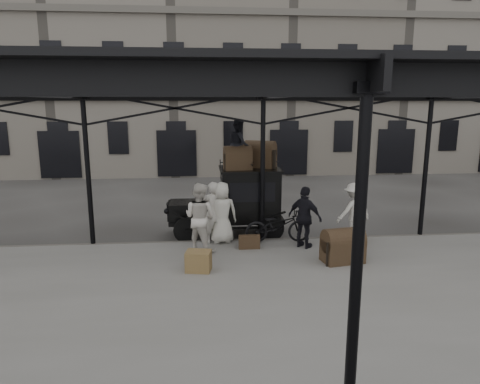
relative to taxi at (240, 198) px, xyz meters
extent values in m
plane|color=#383533|center=(0.59, -2.97, -1.20)|extent=(120.00, 120.00, 0.00)
cube|color=slate|center=(0.59, -4.97, -1.13)|extent=(28.00, 8.00, 0.15)
cylinder|color=black|center=(0.59, -0.97, 0.95)|extent=(0.14, 0.14, 4.30)
cylinder|color=black|center=(0.59, -8.77, 0.95)|extent=(0.14, 0.14, 4.30)
cube|color=black|center=(0.59, -0.97, 3.28)|extent=(22.00, 0.10, 0.45)
cube|color=black|center=(0.59, -8.77, 3.28)|extent=(22.00, 0.10, 0.45)
cube|color=black|center=(0.59, -4.67, 3.45)|extent=(22.50, 9.00, 0.08)
cube|color=silver|center=(0.59, -4.67, 3.52)|extent=(18.00, 7.00, 0.04)
cube|color=slate|center=(0.59, 15.03, 5.80)|extent=(64.00, 8.00, 14.00)
cylinder|color=black|center=(-1.68, -0.72, -0.80)|extent=(0.80, 0.10, 0.80)
cylinder|color=black|center=(-1.68, 0.72, -0.80)|extent=(0.80, 0.10, 0.80)
cylinder|color=black|center=(0.92, -0.72, -0.80)|extent=(0.80, 0.10, 0.80)
cylinder|color=black|center=(0.92, 0.72, -0.80)|extent=(0.80, 0.10, 0.80)
cube|color=black|center=(-0.43, 0.00, -0.65)|extent=(3.60, 1.25, 0.12)
cube|color=black|center=(-1.78, 0.00, -0.35)|extent=(0.90, 1.00, 0.55)
cube|color=black|center=(-2.25, 0.00, -0.35)|extent=(0.06, 0.70, 0.55)
cube|color=black|center=(-0.98, 0.00, -0.25)|extent=(0.70, 1.30, 0.10)
cube|color=black|center=(0.32, 0.00, 0.15)|extent=(1.80, 1.45, 1.55)
cube|color=black|center=(0.32, -0.73, 0.35)|extent=(1.40, 0.02, 0.60)
cube|color=black|center=(0.32, 0.00, 0.95)|extent=(1.90, 1.55, 0.06)
imported|color=#BCB6AC|center=(-0.89, -1.17, -0.14)|extent=(0.77, 0.64, 1.82)
imported|color=beige|center=(-1.26, -1.88, -0.09)|extent=(1.18, 1.13, 1.93)
imported|color=beige|center=(-0.62, -1.17, -0.15)|extent=(0.93, 0.65, 1.81)
imported|color=black|center=(1.68, -1.84, -0.17)|extent=(1.06, 1.02, 1.77)
imported|color=silver|center=(3.36, -1.17, -0.19)|extent=(1.25, 0.94, 1.73)
imported|color=black|center=(1.01, -1.31, -0.55)|extent=(1.93, 0.69, 1.01)
imported|color=black|center=(-0.03, -0.10, 1.75)|extent=(0.65, 0.80, 1.54)
cube|color=olive|center=(-1.30, -3.33, -0.80)|extent=(0.67, 0.55, 0.50)
cube|color=#42321E|center=(3.46, -1.55, -0.83)|extent=(0.25, 0.62, 0.45)
cube|color=#42321E|center=(0.11, -1.83, -0.85)|extent=(0.60, 0.15, 0.40)
camera|label=1|loc=(-1.15, -13.27, 2.99)|focal=32.00mm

